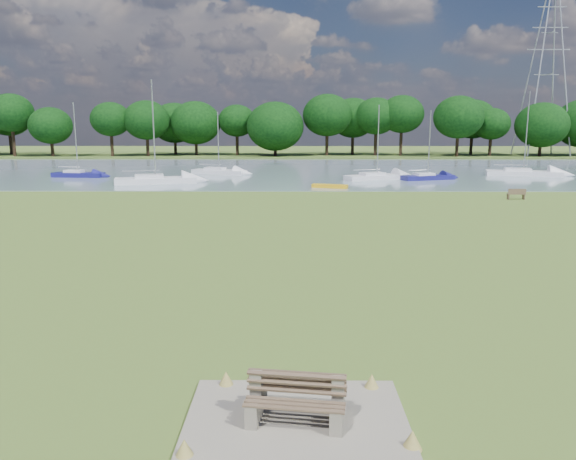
{
  "coord_description": "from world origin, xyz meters",
  "views": [
    {
      "loc": [
        -0.08,
        -23.76,
        5.63
      ],
      "look_at": [
        -0.27,
        -2.0,
        1.43
      ],
      "focal_mm": 35.0,
      "sensor_mm": 36.0,
      "label": 1
    }
  ],
  "objects_px": {
    "sailboat_0": "(78,173)",
    "sailboat_4": "(523,171)",
    "bench_pair": "(297,399)",
    "sailboat_1": "(376,175)",
    "riverbank_bench": "(516,194)",
    "sailboat_6": "(218,170)",
    "sailboat_5": "(427,176)",
    "kayak": "(330,186)",
    "sailboat_3": "(155,178)",
    "pylon": "(549,45)"
  },
  "relations": [
    {
      "from": "riverbank_bench",
      "to": "sailboat_3",
      "type": "xyz_separation_m",
      "value": [
        -29.21,
        10.32,
        0.14
      ]
    },
    {
      "from": "riverbank_bench",
      "to": "sailboat_5",
      "type": "distance_m",
      "value": 14.22
    },
    {
      "from": "sailboat_0",
      "to": "sailboat_4",
      "type": "height_order",
      "value": "sailboat_4"
    },
    {
      "from": "sailboat_3",
      "to": "sailboat_5",
      "type": "distance_m",
      "value": 26.14
    },
    {
      "from": "pylon",
      "to": "sailboat_1",
      "type": "distance_m",
      "value": 53.23
    },
    {
      "from": "pylon",
      "to": "sailboat_3",
      "type": "relative_size",
      "value": 2.98
    },
    {
      "from": "sailboat_3",
      "to": "sailboat_5",
      "type": "height_order",
      "value": "sailboat_3"
    },
    {
      "from": "pylon",
      "to": "sailboat_0",
      "type": "relative_size",
      "value": 3.7
    },
    {
      "from": "pylon",
      "to": "sailboat_5",
      "type": "height_order",
      "value": "pylon"
    },
    {
      "from": "sailboat_0",
      "to": "sailboat_6",
      "type": "relative_size",
      "value": 1.13
    },
    {
      "from": "pylon",
      "to": "sailboat_6",
      "type": "bearing_deg",
      "value": -146.25
    },
    {
      "from": "bench_pair",
      "to": "sailboat_5",
      "type": "height_order",
      "value": "sailboat_5"
    },
    {
      "from": "riverbank_bench",
      "to": "sailboat_4",
      "type": "bearing_deg",
      "value": 67.45
    },
    {
      "from": "sailboat_5",
      "to": "kayak",
      "type": "bearing_deg",
      "value": -164.17
    },
    {
      "from": "bench_pair",
      "to": "sailboat_0",
      "type": "distance_m",
      "value": 52.54
    },
    {
      "from": "sailboat_6",
      "to": "sailboat_4",
      "type": "bearing_deg",
      "value": 17.86
    },
    {
      "from": "sailboat_1",
      "to": "sailboat_3",
      "type": "distance_m",
      "value": 21.32
    },
    {
      "from": "bench_pair",
      "to": "sailboat_5",
      "type": "relative_size",
      "value": 0.3
    },
    {
      "from": "sailboat_5",
      "to": "sailboat_1",
      "type": "bearing_deg",
      "value": 156.81
    },
    {
      "from": "riverbank_bench",
      "to": "kayak",
      "type": "xyz_separation_m",
      "value": [
        -13.3,
        6.86,
        -0.2
      ]
    },
    {
      "from": "sailboat_0",
      "to": "sailboat_6",
      "type": "distance_m",
      "value": 14.47
    },
    {
      "from": "bench_pair",
      "to": "sailboat_1",
      "type": "xyz_separation_m",
      "value": [
        8.17,
        45.6,
        -0.05
      ]
    },
    {
      "from": "sailboat_4",
      "to": "sailboat_5",
      "type": "relative_size",
      "value": 1.3
    },
    {
      "from": "sailboat_1",
      "to": "sailboat_6",
      "type": "bearing_deg",
      "value": 137.84
    },
    {
      "from": "sailboat_5",
      "to": "sailboat_6",
      "type": "xyz_separation_m",
      "value": [
        -21.28,
        6.04,
        0.0
      ]
    },
    {
      "from": "pylon",
      "to": "sailboat_5",
      "type": "relative_size",
      "value": 4.16
    },
    {
      "from": "kayak",
      "to": "sailboat_0",
      "type": "xyz_separation_m",
      "value": [
        -25.29,
        9.36,
        0.29
      ]
    },
    {
      "from": "pylon",
      "to": "sailboat_1",
      "type": "xyz_separation_m",
      "value": [
        -32.6,
        -38.4,
        -17.2
      ]
    },
    {
      "from": "bench_pair",
      "to": "sailboat_3",
      "type": "relative_size",
      "value": 0.21
    },
    {
      "from": "sailboat_5",
      "to": "pylon",
      "type": "bearing_deg",
      "value": 35.39
    },
    {
      "from": "riverbank_bench",
      "to": "sailboat_3",
      "type": "relative_size",
      "value": 0.14
    },
    {
      "from": "sailboat_1",
      "to": "sailboat_4",
      "type": "height_order",
      "value": "sailboat_4"
    },
    {
      "from": "riverbank_bench",
      "to": "sailboat_5",
      "type": "bearing_deg",
      "value": 103.99
    },
    {
      "from": "sailboat_1",
      "to": "sailboat_0",
      "type": "bearing_deg",
      "value": 153.19
    },
    {
      "from": "sailboat_0",
      "to": "sailboat_1",
      "type": "xyz_separation_m",
      "value": [
        30.35,
        -2.03,
        -0.04
      ]
    },
    {
      "from": "riverbank_bench",
      "to": "bench_pair",
      "type": "bearing_deg",
      "value": -117.03
    },
    {
      "from": "kayak",
      "to": "sailboat_4",
      "type": "relative_size",
      "value": 0.35
    },
    {
      "from": "kayak",
      "to": "sailboat_1",
      "type": "distance_m",
      "value": 8.91
    },
    {
      "from": "kayak",
      "to": "sailboat_6",
      "type": "xyz_separation_m",
      "value": [
        -11.29,
        13.01,
        0.25
      ]
    },
    {
      "from": "sailboat_0",
      "to": "sailboat_5",
      "type": "height_order",
      "value": "sailboat_0"
    },
    {
      "from": "sailboat_0",
      "to": "sailboat_3",
      "type": "bearing_deg",
      "value": -26.67
    },
    {
      "from": "riverbank_bench",
      "to": "sailboat_0",
      "type": "distance_m",
      "value": 41.86
    },
    {
      "from": "kayak",
      "to": "sailboat_4",
      "type": "height_order",
      "value": "sailboat_4"
    },
    {
      "from": "sailboat_5",
      "to": "sailboat_6",
      "type": "relative_size",
      "value": 1.01
    },
    {
      "from": "kayak",
      "to": "pylon",
      "type": "relative_size",
      "value": 0.11
    },
    {
      "from": "riverbank_bench",
      "to": "pylon",
      "type": "height_order",
      "value": "pylon"
    },
    {
      "from": "bench_pair",
      "to": "sailboat_1",
      "type": "bearing_deg",
      "value": 87.84
    },
    {
      "from": "sailboat_1",
      "to": "sailboat_4",
      "type": "relative_size",
      "value": 0.83
    },
    {
      "from": "sailboat_1",
      "to": "riverbank_bench",
      "type": "bearing_deg",
      "value": -82.85
    },
    {
      "from": "riverbank_bench",
      "to": "sailboat_0",
      "type": "relative_size",
      "value": 0.17
    }
  ]
}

